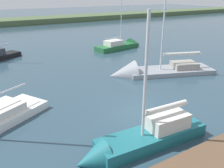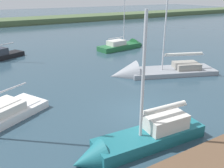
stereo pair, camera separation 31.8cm
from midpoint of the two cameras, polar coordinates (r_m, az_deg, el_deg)
The scene contains 5 objects.
ground_plane at distance 14.74m, azimuth 7.19°, elevation -6.67°, with size 200.00×200.00×0.00m, color #2D4756.
far_shoreline at distance 58.91m, azimuth -22.81°, elevation 12.86°, with size 180.00×8.00×2.40m, color #4C603D.
sailboat_inner_slip at distance 31.42m, azimuth 3.55°, elevation 8.89°, with size 7.23×2.98×8.90m.
sailboat_mid_channel at distance 11.58m, azimuth 7.14°, elevation -13.43°, with size 6.71×1.90×6.85m.
sailboat_outer_mooring at distance 21.42m, azimuth 9.53°, elevation 2.50°, with size 9.60×5.66×11.69m.
Camera 2 is at (7.98, 10.32, 6.82)m, focal length 38.52 mm.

